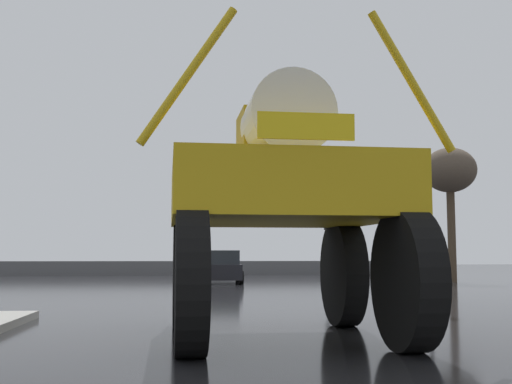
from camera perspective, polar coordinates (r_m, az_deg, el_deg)
name	(u,v)px	position (r m, az deg, el deg)	size (l,w,h in m)	color
ground_plane	(216,293)	(22.64, -3.56, -8.95)	(120.00, 120.00, 0.00)	black
oversize_sprayer	(281,206)	(10.30, 2.20, -1.25)	(4.41, 5.34, 4.74)	black
sedan_ahead	(222,268)	(30.52, -3.09, -6.74)	(1.90, 4.11, 1.52)	black
traffic_signal_near_right	(426,200)	(16.08, 14.89, -0.68)	(0.24, 0.54, 3.64)	gray
traffic_signal_far_left	(327,230)	(34.92, 6.34, -3.43)	(0.24, 0.55, 3.60)	gray
bare_tree_right	(450,173)	(32.54, 16.90, 1.64)	(2.57, 2.57, 6.52)	#473828
roadside_barrier	(204,268)	(42.22, -4.66, -6.77)	(30.76, 0.24, 0.90)	#59595B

